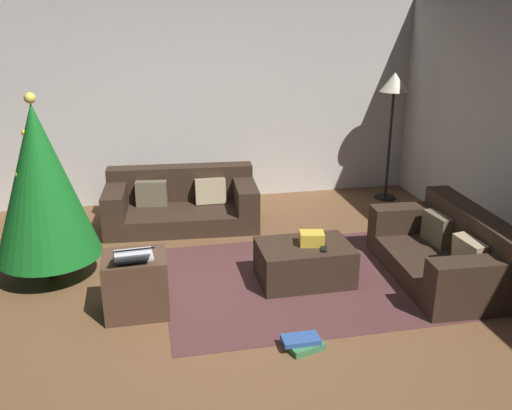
# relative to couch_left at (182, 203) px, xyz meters

# --- Properties ---
(ground_plane) EXTENTS (6.40, 6.40, 0.00)m
(ground_plane) POSITION_rel_couch_left_xyz_m (0.12, -2.24, -0.25)
(ground_plane) COLOR brown
(rear_partition) EXTENTS (6.40, 0.12, 2.60)m
(rear_partition) POSITION_rel_couch_left_xyz_m (0.12, 0.90, 1.05)
(rear_partition) COLOR beige
(rear_partition) RESTS_ON ground_plane
(couch_left) EXTENTS (1.80, 1.02, 0.63)m
(couch_left) POSITION_rel_couch_left_xyz_m (0.00, 0.00, 0.00)
(couch_left) COLOR #332319
(couch_left) RESTS_ON ground_plane
(couch_right) EXTENTS (0.94, 1.62, 0.65)m
(couch_right) POSITION_rel_couch_left_xyz_m (2.36, -1.95, 0.01)
(couch_right) COLOR #332319
(couch_right) RESTS_ON ground_plane
(ottoman) EXTENTS (0.86, 0.59, 0.36)m
(ottoman) POSITION_rel_couch_left_xyz_m (1.00, -1.76, -0.07)
(ottoman) COLOR #332319
(ottoman) RESTS_ON ground_plane
(gift_box) EXTENTS (0.25, 0.21, 0.12)m
(gift_box) POSITION_rel_couch_left_xyz_m (1.06, -1.76, 0.18)
(gift_box) COLOR gold
(gift_box) RESTS_ON ottoman
(tv_remote) EXTENTS (0.10, 0.17, 0.02)m
(tv_remote) POSITION_rel_couch_left_xyz_m (1.14, -1.88, 0.13)
(tv_remote) COLOR black
(tv_remote) RESTS_ON ottoman
(christmas_tree) EXTENTS (0.96, 0.96, 1.75)m
(christmas_tree) POSITION_rel_couch_left_xyz_m (-1.33, -1.18, 0.70)
(christmas_tree) COLOR brown
(christmas_tree) RESTS_ON ground_plane
(side_table) EXTENTS (0.52, 0.44, 0.51)m
(side_table) POSITION_rel_couch_left_xyz_m (-0.54, -2.02, 0.01)
(side_table) COLOR #4C3323
(side_table) RESTS_ON ground_plane
(laptop) EXTENTS (0.33, 0.44, 0.19)m
(laptop) POSITION_rel_couch_left_xyz_m (-0.54, -2.09, 0.32)
(laptop) COLOR silver
(laptop) RESTS_ON side_table
(book_stack) EXTENTS (0.32, 0.25, 0.09)m
(book_stack) POSITION_rel_couch_left_xyz_m (0.68, -2.83, -0.20)
(book_stack) COLOR #387A47
(book_stack) RESTS_ON ground_plane
(corner_lamp) EXTENTS (0.36, 0.36, 1.67)m
(corner_lamp) POSITION_rel_couch_left_xyz_m (2.76, 0.33, 1.17)
(corner_lamp) COLOR black
(corner_lamp) RESTS_ON ground_plane
(area_rug) EXTENTS (2.60, 2.00, 0.01)m
(area_rug) POSITION_rel_couch_left_xyz_m (1.00, -1.76, -0.24)
(area_rug) COLOR #4F2B2B
(area_rug) RESTS_ON ground_plane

